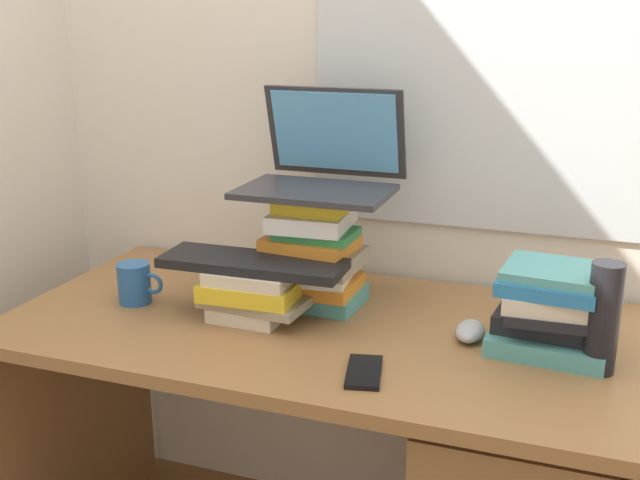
% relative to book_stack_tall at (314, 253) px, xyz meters
% --- Properties ---
extents(wall_back, '(6.00, 0.06, 2.60)m').
position_rel_book_stack_tall_xyz_m(wall_back, '(0.07, 0.30, 0.44)').
color(wall_back, silver).
rests_on(wall_back, ground).
extents(book_stack_tall, '(0.25, 0.20, 0.27)m').
position_rel_book_stack_tall_xyz_m(book_stack_tall, '(0.00, 0.00, 0.00)').
color(book_stack_tall, teal).
rests_on(book_stack_tall, desk).
extents(book_stack_keyboard_riser, '(0.25, 0.18, 0.12)m').
position_rel_book_stack_tall_xyz_m(book_stack_keyboard_riser, '(-0.10, -0.13, -0.07)').
color(book_stack_keyboard_riser, beige).
rests_on(book_stack_keyboard_riser, desk).
extents(book_stack_side, '(0.25, 0.20, 0.18)m').
position_rel_book_stack_tall_xyz_m(book_stack_side, '(0.54, -0.08, -0.04)').
color(book_stack_side, teal).
rests_on(book_stack_side, desk).
extents(laptop, '(0.34, 0.30, 0.23)m').
position_rel_book_stack_tall_xyz_m(laptop, '(0.00, 0.06, 0.20)').
color(laptop, '#2D2D33').
rests_on(laptop, book_stack_tall).
extents(keyboard, '(0.42, 0.15, 0.02)m').
position_rel_book_stack_tall_xyz_m(keyboard, '(-0.10, -0.13, 0.00)').
color(keyboard, black).
rests_on(keyboard, book_stack_keyboard_riser).
extents(computer_mouse, '(0.06, 0.10, 0.04)m').
position_rel_book_stack_tall_xyz_m(computer_mouse, '(0.38, -0.08, -0.11)').
color(computer_mouse, '#A5A8AD').
rests_on(computer_mouse, desk).
extents(mug, '(0.12, 0.08, 0.10)m').
position_rel_book_stack_tall_xyz_m(mug, '(-0.41, -0.14, -0.08)').
color(mug, '#265999').
rests_on(mug, desk).
extents(water_bottle, '(0.06, 0.06, 0.22)m').
position_rel_book_stack_tall_xyz_m(water_bottle, '(0.64, -0.15, -0.02)').
color(water_bottle, black).
rests_on(water_bottle, desk).
extents(cell_phone, '(0.09, 0.15, 0.01)m').
position_rel_book_stack_tall_xyz_m(cell_phone, '(0.22, -0.31, -0.12)').
color(cell_phone, black).
rests_on(cell_phone, desk).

